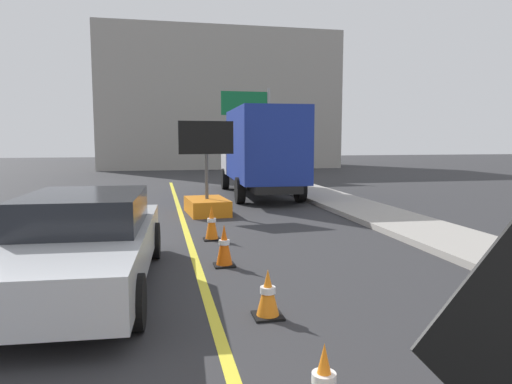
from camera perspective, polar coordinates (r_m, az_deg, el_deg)
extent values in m
cube|color=yellow|center=(6.29, -5.59, -13.80)|extent=(0.14, 36.00, 0.01)
cube|color=orange|center=(13.78, -6.00, -1.74)|extent=(1.25, 1.89, 0.45)
cylinder|color=#4C4C4C|center=(13.68, -6.04, 1.89)|extent=(0.10, 0.10, 1.30)
cube|color=black|center=(13.64, -6.09, 6.61)|extent=(1.60, 0.22, 0.95)
sphere|color=yellow|center=(13.80, -3.87, 6.63)|extent=(0.09, 0.09, 0.09)
sphere|color=yellow|center=(13.73, -5.10, 6.62)|extent=(0.09, 0.09, 0.09)
sphere|color=yellow|center=(13.68, -6.34, 6.61)|extent=(0.09, 0.09, 0.09)
sphere|color=yellow|center=(13.62, -7.59, 6.59)|extent=(0.09, 0.09, 0.09)
sphere|color=yellow|center=(13.60, -8.31, 7.34)|extent=(0.09, 0.09, 0.09)
sphere|color=yellow|center=(13.60, -8.29, 5.82)|extent=(0.09, 0.09, 0.09)
cube|color=black|center=(18.21, 0.36, 1.40)|extent=(1.80, 7.40, 0.25)
cube|color=silver|center=(20.75, -0.94, 4.99)|extent=(2.28, 2.13, 1.90)
cube|color=navy|center=(17.03, 1.04, 5.79)|extent=(2.39, 5.07, 2.57)
cylinder|color=black|center=(20.53, -3.79, 1.61)|extent=(0.31, 0.91, 0.90)
cylinder|color=black|center=(20.86, 1.99, 1.69)|extent=(0.31, 0.91, 0.90)
cylinder|color=black|center=(15.88, -1.98, 0.20)|extent=(0.31, 0.91, 0.90)
cylinder|color=black|center=(16.31, 5.40, 0.34)|extent=(0.31, 0.91, 0.90)
cube|color=silver|center=(7.27, -20.35, -6.65)|extent=(2.14, 5.08, 0.60)
cube|color=black|center=(7.41, -20.13, -2.07)|extent=(1.77, 2.33, 0.50)
cylinder|color=black|center=(5.64, -14.56, -12.89)|extent=(0.26, 0.67, 0.66)
cylinder|color=black|center=(8.80, -12.38, -5.82)|extent=(0.26, 0.67, 0.66)
cylinder|color=black|center=(9.10, -23.74, -5.82)|extent=(0.26, 0.67, 0.66)
cylinder|color=gray|center=(26.56, 1.55, 7.14)|extent=(0.18, 0.18, 5.00)
cube|color=#0F6033|center=(26.31, -1.44, 10.74)|extent=(2.60, 0.11, 1.30)
cube|color=white|center=(26.35, -1.46, 10.74)|extent=(1.82, 0.05, 0.18)
cube|color=gray|center=(37.64, -4.70, 10.86)|extent=(17.81, 7.55, 10.18)
cone|color=orange|center=(3.88, 8.26, -21.91)|extent=(0.28, 0.28, 0.61)
cylinder|color=white|center=(3.87, 8.27, -21.51)|extent=(0.19, 0.19, 0.08)
cube|color=black|center=(5.96, 1.44, -14.84)|extent=(0.36, 0.36, 0.03)
cone|color=orange|center=(5.85, 1.45, -12.10)|extent=(0.28, 0.28, 0.57)
cylinder|color=white|center=(5.85, 1.45, -11.84)|extent=(0.19, 0.19, 0.08)
cube|color=black|center=(8.20, -3.87, -8.86)|extent=(0.36, 0.36, 0.03)
cone|color=#EA5B0C|center=(8.11, -3.89, -6.37)|extent=(0.28, 0.28, 0.70)
cylinder|color=white|center=(8.10, -3.90, -6.13)|extent=(0.19, 0.19, 0.08)
cube|color=black|center=(10.28, -5.40, -5.73)|extent=(0.36, 0.36, 0.03)
cone|color=orange|center=(10.21, -5.42, -3.63)|extent=(0.28, 0.28, 0.73)
cylinder|color=white|center=(10.20, -5.42, -3.43)|extent=(0.19, 0.19, 0.08)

